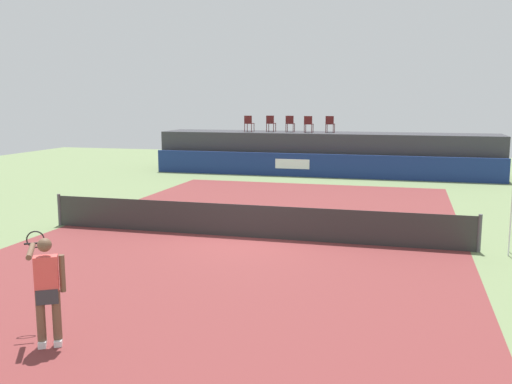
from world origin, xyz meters
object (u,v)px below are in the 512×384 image
Objects in this scene: spectator_chair_far_right at (330,123)px; tennis_ball at (236,227)px; spectator_chair_left at (271,123)px; spectator_chair_far_left at (249,123)px; tennis_player at (47,287)px; spectator_chair_right at (308,123)px; net_post_far at (479,233)px; net_post_near at (59,210)px; spectator_chair_center at (290,123)px.

spectator_chair_far_right is 13.06× the size of tennis_ball.
spectator_chair_left is 1.00× the size of spectator_chair_far_right.
spectator_chair_far_left reaches higher than tennis_player.
tennis_ball is (-0.91, -14.31, -2.66)m from spectator_chair_far_right.
spectator_chair_right is (3.33, 0.01, 0.00)m from spectator_chair_far_left.
tennis_ball is at bearing -89.18° from spectator_chair_right.
net_post_near is at bearing 180.00° from net_post_far.
spectator_chair_far_left and spectator_chair_left have the same top height.
spectator_chair_far_left is 1.21m from spectator_chair_left.
net_post_near is 0.56× the size of tennis_player.
spectator_chair_far_right is (1.11, 0.36, 0.00)m from spectator_chair_right.
spectator_chair_left and spectator_chair_right have the same top height.
spectator_chair_far_right is 0.50× the size of tennis_player.
net_post_far is 10.73m from tennis_player.
spectator_chair_far_left is 4.45m from spectator_chair_far_right.
spectator_chair_far_right is at bearing 111.34° from net_post_far.
net_post_near and net_post_far have the same top height.
spectator_chair_far_right is 16.79m from net_post_near.
spectator_chair_center is at bearing 74.80° from net_post_near.
spectator_chair_right is at bearing 70.59° from net_post_near.
spectator_chair_right is at bearing 89.50° from tennis_player.
spectator_chair_right is at bearing -161.95° from spectator_chair_far_right.
spectator_chair_left is 1.00× the size of spectator_chair_right.
net_post_far is at bearing -64.64° from spectator_chair_right.
spectator_chair_left is at bearing 94.88° from tennis_player.
spectator_chair_far_left is at bearing -179.86° from spectator_chair_right.
spectator_chair_far_right is 0.89× the size of net_post_far.
tennis_player is (3.13, -22.83, -1.73)m from spectator_chair_far_left.
spectator_chair_far_left is 1.00× the size of spectator_chair_far_right.
spectator_chair_left is at bearing 99.43° from tennis_ball.
spectator_chair_center is 17.61m from net_post_far.
net_post_near is 9.36m from tennis_player.
spectator_chair_far_left is at bearing 104.19° from tennis_ball.
tennis_ball is (-6.91, 1.06, -0.46)m from net_post_far.
tennis_ball is (5.49, 1.06, -0.46)m from net_post_near.
spectator_chair_far_left reaches higher than net_post_near.
net_post_near is at bearing -97.45° from spectator_chair_far_left.
spectator_chair_center is at bearing 159.26° from spectator_chair_right.
spectator_chair_far_right is (4.43, 0.37, 0.00)m from spectator_chair_far_left.
net_post_far is (6.00, -15.36, -2.19)m from spectator_chair_far_right.
tennis_ball is (0.40, 8.90, -0.92)m from tennis_player.
spectator_chair_center is 1.00× the size of spectator_chair_far_right.
spectator_chair_center is at bearing 118.03° from net_post_far.
net_post_far is at bearing -68.66° from spectator_chair_far_right.
spectator_chair_center reaches higher than tennis_player.
spectator_chair_far_left reaches higher than tennis_ball.
spectator_chair_far_left is 23.11m from tennis_player.
net_post_far is (10.44, -15.00, -2.19)m from spectator_chair_far_left.
net_post_near is (-3.10, -15.40, -2.19)m from spectator_chair_left.
tennis_ball is at bearing 171.31° from net_post_far.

